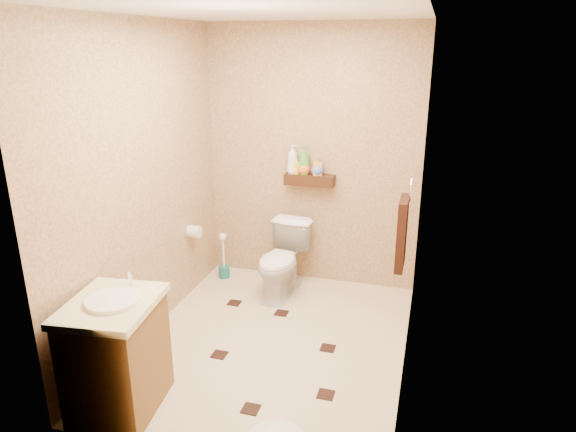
% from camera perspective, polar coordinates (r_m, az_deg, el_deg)
% --- Properties ---
extents(ground, '(2.50, 2.50, 0.00)m').
position_cam_1_polar(ground, '(4.10, -1.81, -13.99)').
color(ground, beige).
rests_on(ground, ground).
extents(wall_back, '(2.00, 0.04, 2.40)m').
position_cam_1_polar(wall_back, '(4.77, 2.67, 6.36)').
color(wall_back, tan).
rests_on(wall_back, ground).
extents(wall_front, '(2.00, 0.04, 2.40)m').
position_cam_1_polar(wall_front, '(2.52, -10.88, -5.46)').
color(wall_front, tan).
rests_on(wall_front, ground).
extents(wall_left, '(0.04, 2.50, 2.40)m').
position_cam_1_polar(wall_left, '(4.02, -15.72, 3.33)').
color(wall_left, tan).
rests_on(wall_left, ground).
extents(wall_right, '(0.04, 2.50, 2.40)m').
position_cam_1_polar(wall_right, '(3.44, 14.06, 0.93)').
color(wall_right, tan).
rests_on(wall_right, ground).
extents(ceiling, '(2.00, 2.50, 0.02)m').
position_cam_1_polar(ceiling, '(3.46, -2.24, 21.73)').
color(ceiling, silver).
rests_on(ceiling, wall_back).
extents(wall_shelf, '(0.46, 0.14, 0.10)m').
position_cam_1_polar(wall_shelf, '(4.74, 2.41, 4.04)').
color(wall_shelf, '#3D1F10').
rests_on(wall_shelf, wall_back).
extents(floor_accents, '(1.17, 1.39, 0.01)m').
position_cam_1_polar(floor_accents, '(4.04, -1.80, -14.54)').
color(floor_accents, black).
rests_on(floor_accents, ground).
extents(toilet, '(0.43, 0.69, 0.67)m').
position_cam_1_polar(toilet, '(4.69, -0.67, -4.97)').
color(toilet, white).
rests_on(toilet, ground).
extents(vanity, '(0.57, 0.67, 0.87)m').
position_cam_1_polar(vanity, '(3.46, -18.48, -14.35)').
color(vanity, brown).
rests_on(vanity, ground).
extents(toilet_brush, '(0.11, 0.11, 0.47)m').
position_cam_1_polar(toilet_brush, '(5.12, -7.15, -5.09)').
color(toilet_brush, '#196462').
rests_on(toilet_brush, ground).
extents(towel_ring, '(0.12, 0.30, 0.76)m').
position_cam_1_polar(towel_ring, '(3.76, 12.62, -1.54)').
color(towel_ring, silver).
rests_on(towel_ring, wall_right).
extents(toilet_paper, '(0.12, 0.11, 0.12)m').
position_cam_1_polar(toilet_paper, '(4.71, -10.40, -1.71)').
color(toilet_paper, silver).
rests_on(toilet_paper, wall_left).
extents(bottle_a, '(0.14, 0.14, 0.27)m').
position_cam_1_polar(bottle_a, '(4.73, 0.52, 6.34)').
color(bottle_a, silver).
rests_on(bottle_a, wall_shelf).
extents(bottle_b, '(0.10, 0.10, 0.16)m').
position_cam_1_polar(bottle_b, '(4.74, 0.92, 5.68)').
color(bottle_b, gold).
rests_on(bottle_b, wall_shelf).
extents(bottle_c, '(0.13, 0.13, 0.15)m').
position_cam_1_polar(bottle_c, '(4.72, 1.76, 5.57)').
color(bottle_c, orange).
rests_on(bottle_c, wall_shelf).
extents(bottle_d, '(0.14, 0.14, 0.26)m').
position_cam_1_polar(bottle_d, '(4.71, 1.80, 6.22)').
color(bottle_d, green).
rests_on(bottle_d, wall_shelf).
extents(bottle_e, '(0.10, 0.10, 0.18)m').
position_cam_1_polar(bottle_e, '(4.69, 3.26, 5.62)').
color(bottle_e, '#CE9044').
rests_on(bottle_e, wall_shelf).
extents(bottle_f, '(0.13, 0.13, 0.15)m').
position_cam_1_polar(bottle_f, '(4.69, 3.28, 5.42)').
color(bottle_f, '#5467D3').
rests_on(bottle_f, wall_shelf).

